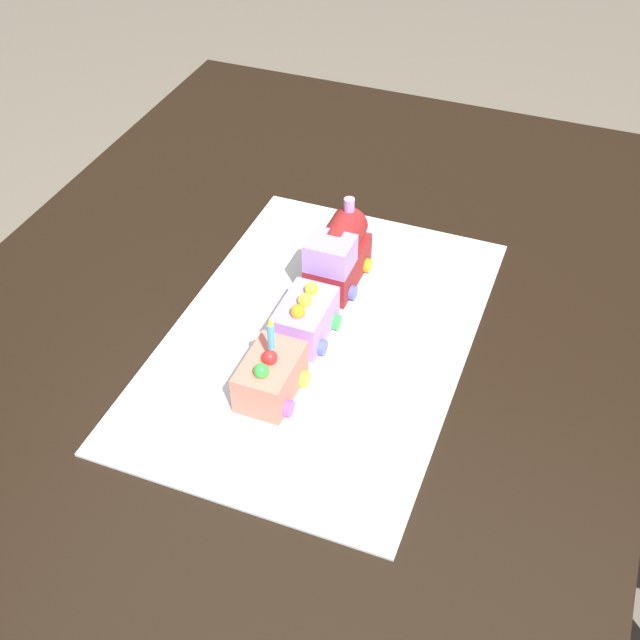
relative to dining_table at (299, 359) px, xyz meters
The scene contains 7 objects.
ground_plane 0.63m from the dining_table, ahead, with size 8.00×8.00×0.00m, color #6B6054.
dining_table is the anchor object (origin of this frame).
cake_board 0.13m from the dining_table, 46.72° to the left, with size 0.60×0.40×0.00m, color silver.
cake_locomotive 0.18m from the dining_table, 155.52° to the left, with size 0.14×0.08×0.12m.
cake_car_tanker_lavender 0.15m from the dining_table, 31.88° to the left, with size 0.10×0.08×0.07m.
cake_car_hopper_coral 0.23m from the dining_table, 11.08° to the left, with size 0.10×0.08×0.07m.
birthday_candle 0.27m from the dining_table, 11.57° to the left, with size 0.01×0.01×0.05m.
Camera 1 is at (0.84, 0.36, 1.52)m, focal length 46.58 mm.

